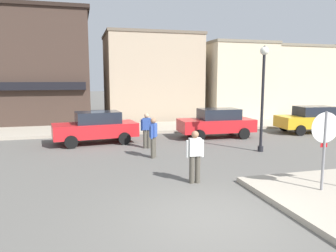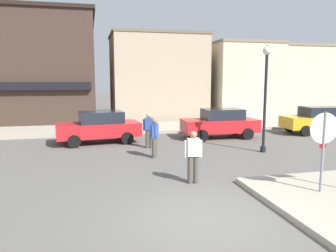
{
  "view_description": "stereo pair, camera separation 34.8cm",
  "coord_description": "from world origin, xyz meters",
  "px_view_note": "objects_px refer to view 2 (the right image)",
  "views": [
    {
      "loc": [
        -2.75,
        -6.52,
        3.14
      ],
      "look_at": [
        0.23,
        4.5,
        1.5
      ],
      "focal_mm": 35.0,
      "sensor_mm": 36.0,
      "label": 1
    },
    {
      "loc": [
        -2.41,
        -6.6,
        3.14
      ],
      "look_at": [
        0.23,
        4.5,
        1.5
      ],
      "focal_mm": 35.0,
      "sensor_mm": 36.0,
      "label": 2
    }
  ],
  "objects_px": {
    "pedestrian_crossing_near": "(154,136)",
    "pedestrian_crossing_far": "(193,155)",
    "stop_sign": "(323,141)",
    "parked_car_nearest": "(99,127)",
    "parked_car_third": "(318,120)",
    "lamp_post": "(266,83)",
    "parked_car_second": "(220,123)",
    "pedestrian_kerb_side": "(149,129)"
  },
  "relations": [
    {
      "from": "parked_car_third",
      "to": "pedestrian_crossing_near",
      "type": "bearing_deg",
      "value": -160.74
    },
    {
      "from": "parked_car_second",
      "to": "pedestrian_crossing_near",
      "type": "height_order",
      "value": "pedestrian_crossing_near"
    },
    {
      "from": "lamp_post",
      "to": "pedestrian_kerb_side",
      "type": "relative_size",
      "value": 2.82
    },
    {
      "from": "lamp_post",
      "to": "pedestrian_crossing_near",
      "type": "height_order",
      "value": "lamp_post"
    },
    {
      "from": "lamp_post",
      "to": "parked_car_second",
      "type": "distance_m",
      "value": 4.33
    },
    {
      "from": "stop_sign",
      "to": "parked_car_second",
      "type": "bearing_deg",
      "value": 84.65
    },
    {
      "from": "lamp_post",
      "to": "parked_car_second",
      "type": "height_order",
      "value": "lamp_post"
    },
    {
      "from": "parked_car_third",
      "to": "parked_car_second",
      "type": "bearing_deg",
      "value": -179.9
    },
    {
      "from": "parked_car_second",
      "to": "pedestrian_crossing_near",
      "type": "bearing_deg",
      "value": -139.99
    },
    {
      "from": "parked_car_second",
      "to": "pedestrian_crossing_far",
      "type": "distance_m",
      "value": 8.07
    },
    {
      "from": "parked_car_nearest",
      "to": "parked_car_third",
      "type": "height_order",
      "value": "same"
    },
    {
      "from": "stop_sign",
      "to": "pedestrian_crossing_far",
      "type": "distance_m",
      "value": 3.59
    },
    {
      "from": "stop_sign",
      "to": "pedestrian_crossing_near",
      "type": "distance_m",
      "value": 6.45
    },
    {
      "from": "parked_car_nearest",
      "to": "pedestrian_crossing_near",
      "type": "xyz_separation_m",
      "value": [
        2.07,
        -3.66,
        0.06
      ]
    },
    {
      "from": "parked_car_nearest",
      "to": "pedestrian_crossing_near",
      "type": "height_order",
      "value": "pedestrian_crossing_near"
    },
    {
      "from": "pedestrian_crossing_far",
      "to": "parked_car_second",
      "type": "bearing_deg",
      "value": 61.81
    },
    {
      "from": "parked_car_third",
      "to": "pedestrian_crossing_far",
      "type": "distance_m",
      "value": 12.19
    },
    {
      "from": "parked_car_third",
      "to": "pedestrian_kerb_side",
      "type": "distance_m",
      "value": 10.44
    },
    {
      "from": "parked_car_third",
      "to": "pedestrian_kerb_side",
      "type": "height_order",
      "value": "pedestrian_kerb_side"
    },
    {
      "from": "pedestrian_crossing_far",
      "to": "parked_car_nearest",
      "type": "bearing_deg",
      "value": 109.77
    },
    {
      "from": "parked_car_second",
      "to": "parked_car_nearest",
      "type": "bearing_deg",
      "value": 179.63
    },
    {
      "from": "pedestrian_crossing_near",
      "to": "parked_car_nearest",
      "type": "bearing_deg",
      "value": 119.42
    },
    {
      "from": "stop_sign",
      "to": "lamp_post",
      "type": "xyz_separation_m",
      "value": [
        1.3,
        5.29,
        1.44
      ]
    },
    {
      "from": "parked_car_nearest",
      "to": "pedestrian_crossing_near",
      "type": "relative_size",
      "value": 2.59
    },
    {
      "from": "parked_car_third",
      "to": "pedestrian_crossing_far",
      "type": "xyz_separation_m",
      "value": [
        -9.89,
        -7.12,
        0.06
      ]
    },
    {
      "from": "parked_car_second",
      "to": "lamp_post",
      "type": "bearing_deg",
      "value": -83.01
    },
    {
      "from": "parked_car_nearest",
      "to": "parked_car_second",
      "type": "height_order",
      "value": "same"
    },
    {
      "from": "parked_car_third",
      "to": "pedestrian_crossing_near",
      "type": "relative_size",
      "value": 2.56
    },
    {
      "from": "pedestrian_kerb_side",
      "to": "parked_car_nearest",
      "type": "bearing_deg",
      "value": 140.5
    },
    {
      "from": "lamp_post",
      "to": "pedestrian_crossing_far",
      "type": "height_order",
      "value": "lamp_post"
    },
    {
      "from": "lamp_post",
      "to": "pedestrian_crossing_near",
      "type": "bearing_deg",
      "value": 178.75
    },
    {
      "from": "stop_sign",
      "to": "pedestrian_crossing_far",
      "type": "xyz_separation_m",
      "value": [
        -2.97,
        1.91,
        -0.65
      ]
    },
    {
      "from": "stop_sign",
      "to": "parked_car_nearest",
      "type": "distance_m",
      "value": 10.64
    },
    {
      "from": "pedestrian_crossing_near",
      "to": "pedestrian_kerb_side",
      "type": "bearing_deg",
      "value": 86.63
    },
    {
      "from": "pedestrian_crossing_near",
      "to": "pedestrian_crossing_far",
      "type": "xyz_separation_m",
      "value": [
        0.5,
        -3.49,
        0.0
      ]
    },
    {
      "from": "stop_sign",
      "to": "parked_car_third",
      "type": "relative_size",
      "value": 0.56
    },
    {
      "from": "lamp_post",
      "to": "pedestrian_kerb_side",
      "type": "height_order",
      "value": "lamp_post"
    },
    {
      "from": "parked_car_nearest",
      "to": "pedestrian_crossing_near",
      "type": "bearing_deg",
      "value": -60.58
    },
    {
      "from": "lamp_post",
      "to": "parked_car_nearest",
      "type": "xyz_separation_m",
      "value": [
        -6.84,
        3.77,
        -2.15
      ]
    },
    {
      "from": "pedestrian_crossing_near",
      "to": "pedestrian_kerb_side",
      "type": "xyz_separation_m",
      "value": [
        0.11,
        1.87,
        0.0
      ]
    },
    {
      "from": "pedestrian_crossing_far",
      "to": "pedestrian_kerb_side",
      "type": "xyz_separation_m",
      "value": [
        -0.39,
        5.36,
        0.0
      ]
    },
    {
      "from": "parked_car_nearest",
      "to": "pedestrian_crossing_far",
      "type": "xyz_separation_m",
      "value": [
        2.57,
        -7.15,
        0.06
      ]
    }
  ]
}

